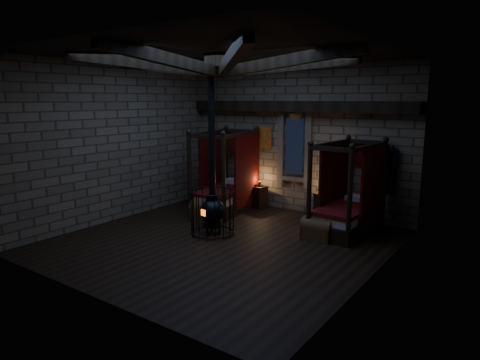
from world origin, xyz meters
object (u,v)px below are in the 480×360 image
Objects in this scene: bed_left at (227,191)px; trunk_left at (207,212)px; trunk_right at (318,230)px; stove at (213,208)px; bed_right at (348,210)px.

trunk_left is at bearing -86.37° from bed_left.
trunk_right is (3.34, -0.88, -0.34)m from bed_left.
stove reaches higher than bed_left.
trunk_left is (-3.41, -1.37, -0.27)m from bed_right.
bed_left is 2.70× the size of trunk_left.
bed_right is 3.69m from trunk_left.
bed_left is at bearing -174.83° from bed_right.
trunk_left is (0.28, -1.25, -0.30)m from bed_left.
stove reaches higher than bed_right.
bed_right is 2.51× the size of trunk_left.
stove is at bearing -38.82° from trunk_left.
trunk_left is 0.22× the size of stove.
trunk_left is 1.14m from stove.
bed_left is 3.47m from trunk_right.
trunk_left is 1.21× the size of trunk_right.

